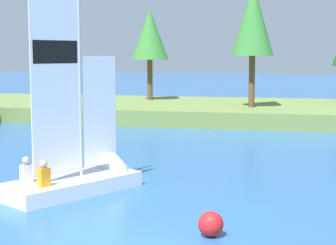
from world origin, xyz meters
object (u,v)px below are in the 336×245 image
(shoreline_tree_left, at_px, (150,35))
(sailboat, at_px, (92,172))
(channel_buoy, at_px, (211,224))
(shoreline_tree_midleft, at_px, (253,20))

(shoreline_tree_left, height_order, sailboat, shoreline_tree_left)
(sailboat, xyz_separation_m, channel_buoy, (3.81, -3.46, -0.17))
(shoreline_tree_midleft, relative_size, channel_buoy, 12.65)
(shoreline_tree_left, bearing_deg, shoreline_tree_midleft, -28.47)
(shoreline_tree_midleft, bearing_deg, channel_buoy, -87.59)
(shoreline_tree_left, relative_size, sailboat, 0.88)
(shoreline_tree_midleft, relative_size, sailboat, 1.03)
(sailboat, bearing_deg, channel_buoy, -102.33)
(sailboat, distance_m, channel_buoy, 5.15)
(sailboat, bearing_deg, shoreline_tree_midleft, 19.48)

